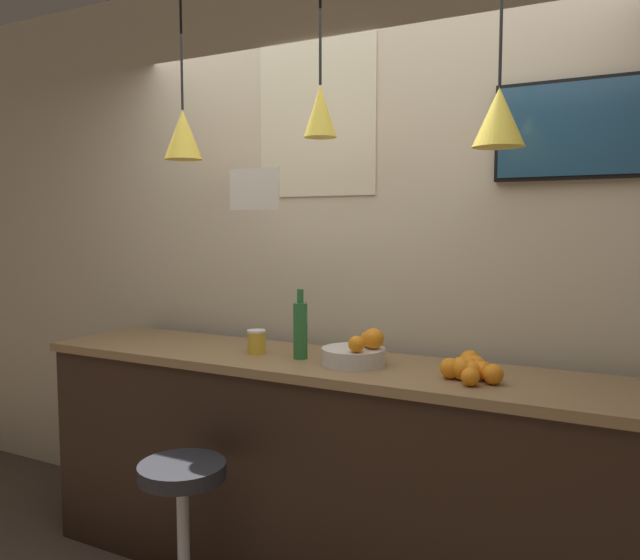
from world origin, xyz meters
TOP-DOWN VIEW (x-y plane):
  - back_wall at (0.00, 0.94)m, footprint 8.00×0.06m
  - service_counter at (0.00, 0.54)m, footprint 2.75×0.58m
  - bar_stool at (-0.35, 0.03)m, footprint 0.37×0.37m
  - fruit_bowl at (0.18, 0.52)m, footprint 0.27×0.27m
  - orange_pile at (0.67, 0.51)m, footprint 0.24×0.31m
  - juice_bottle at (-0.09, 0.52)m, footprint 0.06×0.06m
  - spread_jar at (-0.32, 0.52)m, footprint 0.08×0.08m
  - pendant_lamp_left at (-0.74, 0.54)m, footprint 0.18×0.18m
  - pendant_lamp_middle at (0.00, 0.54)m, footprint 0.14×0.14m
  - pendant_lamp_right at (0.74, 0.54)m, footprint 0.19×0.19m
  - mounted_tv at (1.01, 0.89)m, footprint 0.70×0.04m
  - hanging_menu_board at (-0.20, 0.33)m, footprint 0.24×0.01m
  - wall_poster at (-0.22, 0.91)m, footprint 0.64×0.01m

SIDE VIEW (x-z plane):
  - bar_stool at x=-0.35m, z-range 0.12..0.78m
  - service_counter at x=0.00m, z-range 0.00..1.01m
  - orange_pile at x=0.67m, z-range 1.01..1.09m
  - fruit_bowl at x=0.18m, z-range 0.98..1.14m
  - spread_jar at x=-0.32m, z-range 1.01..1.12m
  - juice_bottle at x=-0.09m, z-range 0.99..1.30m
  - back_wall at x=0.00m, z-range 0.00..2.90m
  - hanging_menu_board at x=-0.20m, z-range 1.66..1.83m
  - mounted_tv at x=1.01m, z-range 1.78..2.18m
  - pendant_lamp_right at x=0.74m, z-range 1.54..2.46m
  - pendant_lamp_left at x=-0.74m, z-range 1.59..2.48m
  - pendant_lamp_middle at x=0.00m, z-range 1.67..2.50m
  - wall_poster at x=-0.22m, z-range 1.74..2.49m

